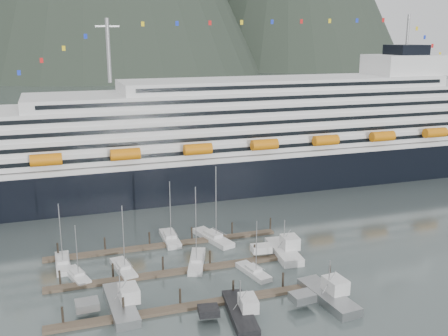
{
  "coord_description": "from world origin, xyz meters",
  "views": [
    {
      "loc": [
        -25.6,
        -83.05,
        42.09
      ],
      "look_at": [
        9.82,
        22.0,
        13.94
      ],
      "focal_mm": 42.0,
      "sensor_mm": 36.0,
      "label": 1
    }
  ],
  "objects_px": {
    "sailboat_e": "(63,264)",
    "trawler_e": "(283,250)",
    "sailboat_a": "(77,276)",
    "sailboat_h": "(253,272)",
    "sailboat_g": "(213,238)",
    "trawler_c": "(239,311)",
    "sailboat_c": "(124,269)",
    "trawler_a": "(120,303)",
    "trawler_d": "(327,295)",
    "cruise_ship": "(254,142)",
    "sailboat_f": "(170,239)",
    "sailboat_d": "(197,262)"
  },
  "relations": [
    {
      "from": "sailboat_e",
      "to": "trawler_d",
      "type": "distance_m",
      "value": 49.1
    },
    {
      "from": "trawler_d",
      "to": "sailboat_c",
      "type": "bearing_deg",
      "value": 48.73
    },
    {
      "from": "sailboat_d",
      "to": "trawler_e",
      "type": "height_order",
      "value": "sailboat_d"
    },
    {
      "from": "sailboat_f",
      "to": "trawler_e",
      "type": "relative_size",
      "value": 1.1
    },
    {
      "from": "sailboat_h",
      "to": "cruise_ship",
      "type": "bearing_deg",
      "value": -33.49
    },
    {
      "from": "sailboat_g",
      "to": "trawler_d",
      "type": "relative_size",
      "value": 1.26
    },
    {
      "from": "cruise_ship",
      "to": "sailboat_f",
      "type": "distance_m",
      "value": 50.83
    },
    {
      "from": "sailboat_h",
      "to": "sailboat_d",
      "type": "bearing_deg",
      "value": 36.47
    },
    {
      "from": "cruise_ship",
      "to": "sailboat_h",
      "type": "relative_size",
      "value": 19.26
    },
    {
      "from": "sailboat_c",
      "to": "sailboat_e",
      "type": "bearing_deg",
      "value": 51.47
    },
    {
      "from": "sailboat_h",
      "to": "trawler_a",
      "type": "xyz_separation_m",
      "value": [
        -24.66,
        -4.78,
        0.54
      ]
    },
    {
      "from": "sailboat_h",
      "to": "trawler_d",
      "type": "xyz_separation_m",
      "value": [
        7.78,
        -13.03,
        0.57
      ]
    },
    {
      "from": "sailboat_g",
      "to": "trawler_e",
      "type": "relative_size",
      "value": 1.34
    },
    {
      "from": "sailboat_g",
      "to": "sailboat_c",
      "type": "bearing_deg",
      "value": 98.41
    },
    {
      "from": "sailboat_a",
      "to": "sailboat_d",
      "type": "relative_size",
      "value": 0.67
    },
    {
      "from": "sailboat_f",
      "to": "sailboat_c",
      "type": "bearing_deg",
      "value": 136.97
    },
    {
      "from": "sailboat_h",
      "to": "trawler_c",
      "type": "relative_size",
      "value": 0.82
    },
    {
      "from": "sailboat_g",
      "to": "trawler_d",
      "type": "height_order",
      "value": "sailboat_g"
    },
    {
      "from": "sailboat_h",
      "to": "sailboat_a",
      "type": "bearing_deg",
      "value": 62.55
    },
    {
      "from": "sailboat_f",
      "to": "cruise_ship",
      "type": "bearing_deg",
      "value": -41.02
    },
    {
      "from": "sailboat_e",
      "to": "trawler_d",
      "type": "bearing_deg",
      "value": -125.08
    },
    {
      "from": "sailboat_a",
      "to": "trawler_e",
      "type": "distance_m",
      "value": 39.24
    },
    {
      "from": "sailboat_h",
      "to": "sailboat_e",
      "type": "bearing_deg",
      "value": 53.78
    },
    {
      "from": "cruise_ship",
      "to": "trawler_c",
      "type": "height_order",
      "value": "cruise_ship"
    },
    {
      "from": "trawler_d",
      "to": "trawler_a",
      "type": "bearing_deg",
      "value": 70.56
    },
    {
      "from": "trawler_a",
      "to": "trawler_c",
      "type": "height_order",
      "value": "trawler_a"
    },
    {
      "from": "trawler_c",
      "to": "sailboat_c",
      "type": "bearing_deg",
      "value": 41.49
    },
    {
      "from": "trawler_a",
      "to": "trawler_e",
      "type": "distance_m",
      "value": 35.13
    },
    {
      "from": "sailboat_c",
      "to": "sailboat_h",
      "type": "height_order",
      "value": "sailboat_c"
    },
    {
      "from": "sailboat_h",
      "to": "trawler_d",
      "type": "distance_m",
      "value": 15.19
    },
    {
      "from": "sailboat_d",
      "to": "sailboat_e",
      "type": "distance_m",
      "value": 25.2
    },
    {
      "from": "sailboat_g",
      "to": "trawler_e",
      "type": "bearing_deg",
      "value": -153.52
    },
    {
      "from": "sailboat_a",
      "to": "trawler_d",
      "type": "bearing_deg",
      "value": -135.66
    },
    {
      "from": "trawler_a",
      "to": "trawler_e",
      "type": "bearing_deg",
      "value": -74.13
    },
    {
      "from": "sailboat_f",
      "to": "trawler_e",
      "type": "height_order",
      "value": "sailboat_f"
    },
    {
      "from": "cruise_ship",
      "to": "sailboat_h",
      "type": "bearing_deg",
      "value": -111.71
    },
    {
      "from": "sailboat_a",
      "to": "trawler_c",
      "type": "bearing_deg",
      "value": -149.5
    },
    {
      "from": "trawler_c",
      "to": "trawler_d",
      "type": "bearing_deg",
      "value": -82.44
    },
    {
      "from": "cruise_ship",
      "to": "sailboat_e",
      "type": "bearing_deg",
      "value": -142.73
    },
    {
      "from": "sailboat_a",
      "to": "sailboat_c",
      "type": "height_order",
      "value": "sailboat_c"
    },
    {
      "from": "cruise_ship",
      "to": "trawler_a",
      "type": "height_order",
      "value": "cruise_ship"
    },
    {
      "from": "sailboat_a",
      "to": "sailboat_h",
      "type": "relative_size",
      "value": 0.98
    },
    {
      "from": "sailboat_c",
      "to": "sailboat_h",
      "type": "distance_m",
      "value": 23.84
    },
    {
      "from": "sailboat_e",
      "to": "trawler_e",
      "type": "relative_size",
      "value": 1.03
    },
    {
      "from": "trawler_d",
      "to": "sailboat_h",
      "type": "bearing_deg",
      "value": 25.67
    },
    {
      "from": "sailboat_f",
      "to": "trawler_a",
      "type": "bearing_deg",
      "value": 152.56
    },
    {
      "from": "sailboat_c",
      "to": "trawler_c",
      "type": "height_order",
      "value": "sailboat_c"
    },
    {
      "from": "trawler_a",
      "to": "trawler_d",
      "type": "xyz_separation_m",
      "value": [
        32.43,
        -8.26,
        0.03
      ]
    },
    {
      "from": "sailboat_c",
      "to": "cruise_ship",
      "type": "bearing_deg",
      "value": -51.58
    },
    {
      "from": "cruise_ship",
      "to": "sailboat_a",
      "type": "height_order",
      "value": "cruise_ship"
    }
  ]
}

